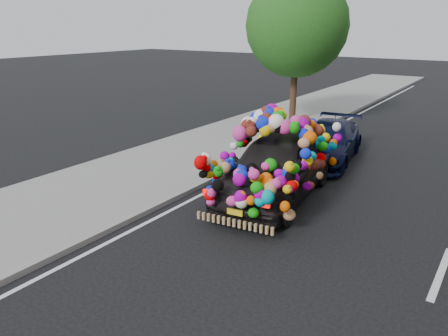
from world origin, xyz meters
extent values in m
plane|color=black|center=(0.00, 0.00, 0.00)|extent=(100.00, 100.00, 0.00)
cube|color=gray|center=(-4.30, 0.00, 0.06)|extent=(4.00, 60.00, 0.12)
cube|color=gray|center=(-2.35, 0.00, 0.07)|extent=(0.15, 60.00, 0.13)
cylinder|color=#332114|center=(-3.80, 9.50, 1.36)|extent=(0.28, 0.28, 2.73)
sphere|color=#194913|center=(-3.80, 9.50, 4.03)|extent=(4.20, 4.20, 4.20)
imported|color=black|center=(-0.43, 1.55, 0.78)|extent=(2.38, 4.76, 1.56)
cube|color=red|center=(-0.77, -0.81, 0.78)|extent=(0.23, 0.09, 0.14)
cube|color=red|center=(0.47, -0.66, 0.78)|extent=(0.23, 0.09, 0.14)
cube|color=yellow|center=(-0.15, -0.75, 0.48)|extent=(0.34, 0.08, 0.12)
imported|color=black|center=(-0.52, 5.17, 0.59)|extent=(2.25, 4.27, 1.18)
camera|label=1|loc=(4.19, -7.54, 4.09)|focal=35.00mm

